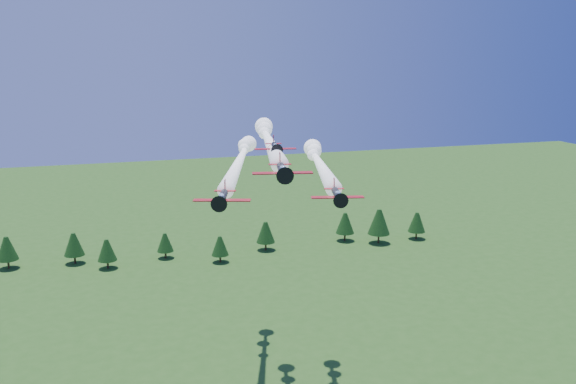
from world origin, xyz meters
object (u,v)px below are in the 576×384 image
object	(u,v)px
plane_lead	(268,139)
plane_right	(318,162)
plane_left	(241,159)
plane_slot	(275,147)

from	to	relation	value
plane_lead	plane_right	world-z (taller)	plane_lead
plane_left	plane_slot	xyz separation A→B (m)	(-0.99, -29.09, 6.61)
plane_lead	plane_slot	distance (m)	16.21
plane_lead	plane_slot	bearing A→B (deg)	-89.81
plane_left	plane_slot	distance (m)	29.85
plane_lead	plane_left	xyz separation A→B (m)	(-2.19, 13.24, -5.53)
plane_left	plane_slot	world-z (taller)	plane_slot
plane_right	plane_slot	world-z (taller)	plane_slot
plane_left	plane_right	distance (m)	17.59
plane_right	plane_slot	distance (m)	21.58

